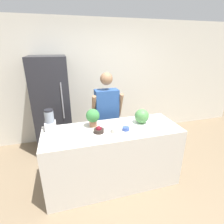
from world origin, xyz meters
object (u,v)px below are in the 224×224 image
object	(u,v)px
refrigerator	(52,106)
blender	(50,121)
watermelon	(142,116)
bowl_small_blue	(126,129)
bowl_cherries	(99,130)
potted_plant	(93,117)
person	(107,117)
bowl_cream	(116,129)

from	to	relation	value
refrigerator	blender	world-z (taller)	refrigerator
watermelon	bowl_small_blue	size ratio (longest dim) A/B	2.20
bowl_cherries	potted_plant	distance (m)	0.25
bowl_small_blue	blender	size ratio (longest dim) A/B	0.32
person	bowl_small_blue	xyz separation A→B (m)	(0.08, -0.76, 0.11)
watermelon	bowl_cherries	bearing A→B (deg)	-171.19
person	blender	world-z (taller)	person
potted_plant	bowl_cream	bearing A→B (deg)	-45.05
refrigerator	bowl_small_blue	bearing A→B (deg)	-53.22
person	bowl_small_blue	bearing A→B (deg)	-83.81
watermelon	potted_plant	world-z (taller)	potted_plant
watermelon	potted_plant	distance (m)	0.74
bowl_small_blue	blender	bearing A→B (deg)	163.05
refrigerator	blender	xyz separation A→B (m)	(0.01, -1.07, 0.13)
bowl_cherries	bowl_cream	xyz separation A→B (m)	(0.23, -0.05, 0.00)
blender	refrigerator	bearing A→B (deg)	90.52
bowl_small_blue	potted_plant	distance (m)	0.51
bowl_cream	refrigerator	bearing A→B (deg)	122.43
bowl_cherries	potted_plant	xyz separation A→B (m)	(-0.04, 0.22, 0.12)
person	bowl_cherries	world-z (taller)	person
person	watermelon	distance (m)	0.76
person	watermelon	xyz separation A→B (m)	(0.39, -0.61, 0.21)
blender	watermelon	bearing A→B (deg)	-6.95
watermelon	bowl_cream	world-z (taller)	watermelon
bowl_cherries	bowl_small_blue	bearing A→B (deg)	-6.33
bowl_cherries	potted_plant	bearing A→B (deg)	99.93
watermelon	bowl_small_blue	xyz separation A→B (m)	(-0.31, -0.15, -0.10)
person	watermelon	world-z (taller)	person
bowl_cream	bowl_small_blue	size ratio (longest dim) A/B	1.32
person	bowl_small_blue	distance (m)	0.78
person	bowl_small_blue	world-z (taller)	person
refrigerator	person	size ratio (longest dim) A/B	1.15
refrigerator	potted_plant	bearing A→B (deg)	-61.30
watermelon	bowl_cherries	size ratio (longest dim) A/B	1.52
bowl_cherries	blender	world-z (taller)	blender
refrigerator	bowl_small_blue	xyz separation A→B (m)	(1.03, -1.38, 0.01)
bowl_cherries	bowl_small_blue	distance (m)	0.38
watermelon	bowl_cherries	distance (m)	0.71
bowl_cherries	blender	bearing A→B (deg)	157.20
blender	bowl_small_blue	bearing A→B (deg)	-16.95
bowl_small_blue	bowl_cherries	bearing A→B (deg)	173.67
refrigerator	bowl_cream	bearing A→B (deg)	-57.57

